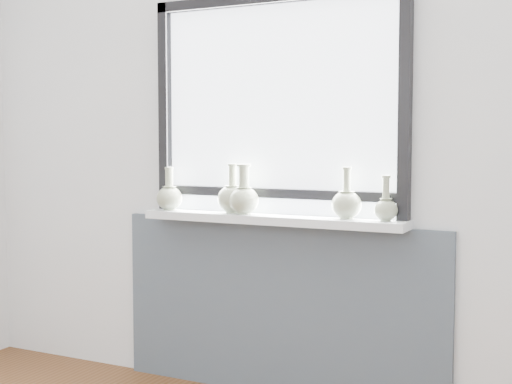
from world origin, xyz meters
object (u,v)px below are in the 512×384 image
at_px(vase_c, 244,198).
at_px(vase_d, 347,203).
at_px(vase_e, 386,207).
at_px(windowsill, 271,219).
at_px(vase_b, 232,197).
at_px(vase_a, 169,196).

xyz_separation_m(vase_c, vase_d, (0.51, 0.03, -0.01)).
relative_size(vase_c, vase_e, 1.19).
xyz_separation_m(windowsill, vase_d, (0.38, 0.00, 0.09)).
bearing_deg(vase_c, windowsill, 12.78).
height_order(vase_d, vase_e, vase_d).
bearing_deg(vase_b, vase_a, -176.12).
distance_m(windowsill, vase_b, 0.23).
height_order(vase_c, vase_e, vase_c).
bearing_deg(vase_b, windowsill, -0.83).
relative_size(vase_b, vase_c, 1.00).
bearing_deg(vase_b, vase_e, -0.52).
bearing_deg(vase_d, vase_c, -176.17).
relative_size(vase_a, vase_d, 0.93).
bearing_deg(windowsill, vase_c, -167.22).
bearing_deg(vase_a, vase_d, 1.54).
bearing_deg(vase_b, vase_c, -22.24).
bearing_deg(vase_c, vase_b, 157.76).
bearing_deg(vase_e, vase_d, 177.44).
height_order(windowsill, vase_c, vase_c).
xyz_separation_m(vase_a, vase_d, (0.94, 0.03, 0.00)).
bearing_deg(windowsill, vase_d, 0.66).
xyz_separation_m(windowsill, vase_b, (-0.21, 0.00, 0.10)).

